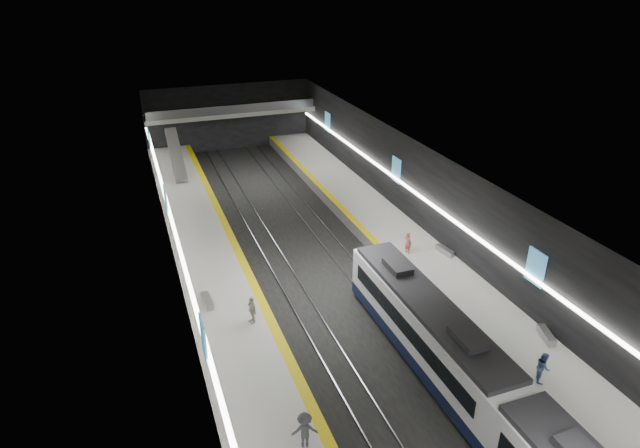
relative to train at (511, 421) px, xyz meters
name	(u,v)px	position (x,y,z in m)	size (l,w,h in m)	color
ground	(333,293)	(-2.50, 15.73, -2.20)	(70.00, 70.00, 0.00)	black
ceiling	(334,188)	(-2.50, 15.73, 5.80)	(20.00, 70.00, 0.04)	beige
wall_left	(182,269)	(-12.50, 15.73, 1.80)	(0.04, 70.00, 8.00)	black
wall_right	(460,221)	(7.50, 15.73, 1.80)	(0.04, 70.00, 8.00)	black
wall_back	(229,117)	(-2.50, 50.73, 1.80)	(20.00, 0.04, 8.00)	black
platform_left	(227,308)	(-10.00, 15.73, -1.70)	(5.00, 70.00, 1.00)	slate
tile_surface_left	(226,302)	(-10.00, 15.73, -1.19)	(5.00, 70.00, 0.02)	#ABABA6
tactile_strip_left	(259,295)	(-7.80, 15.73, -1.18)	(0.60, 70.00, 0.02)	#DCBF0B
platform_right	(426,268)	(5.00, 15.73, -1.70)	(5.00, 70.00, 1.00)	slate
tile_surface_right	(427,262)	(5.00, 15.73, -1.19)	(5.00, 70.00, 0.02)	#ABABA6
tactile_strip_right	(400,267)	(2.80, 15.73, -1.18)	(0.60, 70.00, 0.02)	#DCBF0B
rails	(333,292)	(-2.50, 15.73, -2.14)	(6.52, 70.00, 0.12)	gray
train	(511,421)	(0.00, 0.00, 0.00)	(2.69, 30.04, 3.60)	#0E1734
ad_posters	(328,230)	(-2.50, 16.73, 2.30)	(19.94, 53.50, 2.20)	#4396CA
cove_light_left	(186,271)	(-12.30, 15.73, 1.60)	(0.25, 68.60, 0.12)	white
cove_light_right	(458,223)	(7.30, 15.73, 1.60)	(0.25, 68.60, 0.12)	white
mezzanine_bridge	(232,113)	(-2.50, 48.66, 2.84)	(20.00, 3.00, 1.50)	gray
escalator	(176,155)	(-10.00, 41.73, 0.70)	(1.20, 8.00, 0.60)	#99999E
bench_left_far	(207,301)	(-11.19, 15.91, -0.97)	(0.50, 1.81, 0.44)	#99999E
bench_right_near	(546,335)	(7.00, 5.47, -0.99)	(0.48, 1.73, 0.42)	#99999E
bench_right_far	(445,251)	(7.00, 16.48, -0.99)	(0.47, 1.69, 0.41)	#99999E
passenger_right_a	(408,243)	(4.33, 17.49, -0.34)	(0.62, 0.41, 1.70)	#AA4E3F
passenger_right_b	(543,367)	(4.22, 2.70, -0.31)	(0.86, 0.67, 1.77)	#4B6BA4
passenger_left_a	(252,310)	(-8.89, 13.00, -0.29)	(1.06, 0.44, 1.81)	beige
passenger_left_b	(305,430)	(-8.88, 2.98, -0.26)	(1.21, 0.69, 1.87)	#3E4046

